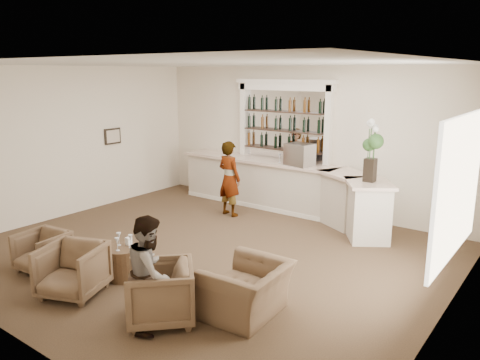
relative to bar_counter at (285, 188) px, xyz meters
name	(u,v)px	position (x,y,z in m)	size (l,w,h in m)	color
ground	(206,252)	(0.16, -3.00, -0.57)	(8.00, 8.00, 0.00)	brown
room_shell	(237,119)	(0.33, -2.29, 1.77)	(8.04, 7.02, 3.32)	beige
bar_counter	(285,188)	(0.00, 0.00, 0.00)	(5.72, 1.80, 1.14)	beige
back_bar_alcove	(284,122)	(-0.34, 0.41, 1.46)	(2.64, 0.25, 3.00)	white
cocktail_table	(124,263)	(-0.17, -4.57, -0.32)	(0.56, 0.56, 0.50)	#513623
sommelier	(229,179)	(-0.88, -0.96, 0.27)	(0.62, 0.40, 1.69)	gray
guest	(150,273)	(1.26, -5.31, 0.16)	(0.71, 0.56, 1.47)	gray
armchair_left	(42,251)	(-1.45, -5.17, -0.25)	(0.70, 0.72, 0.66)	brown
armchair_center	(73,270)	(-0.30, -5.39, -0.19)	(0.81, 0.84, 0.76)	brown
armchair_right	(160,293)	(1.25, -5.15, -0.19)	(0.83, 0.85, 0.77)	brown
armchair_far	(247,290)	(2.05, -4.35, -0.22)	(1.09, 0.95, 0.71)	brown
espresso_machine	(300,155)	(0.36, -0.02, 0.81)	(0.56, 0.47, 0.49)	#AFAEB3
flower_vase	(371,147)	(2.20, -0.58, 1.23)	(0.31, 0.31, 1.18)	black
wine_glass_bar_left	(287,159)	(0.04, -0.03, 0.67)	(0.07, 0.07, 0.21)	white
wine_glass_bar_right	(280,158)	(-0.16, -0.01, 0.67)	(0.07, 0.07, 0.21)	white
wine_glass_tbl_a	(119,239)	(-0.29, -4.54, 0.03)	(0.07, 0.07, 0.21)	white
wine_glass_tbl_b	(131,241)	(-0.07, -4.49, 0.03)	(0.07, 0.07, 0.21)	white
wine_glass_tbl_c	(117,244)	(-0.13, -4.70, 0.03)	(0.07, 0.07, 0.21)	white
napkin_holder	(129,241)	(-0.19, -4.43, -0.01)	(0.08, 0.08, 0.12)	white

